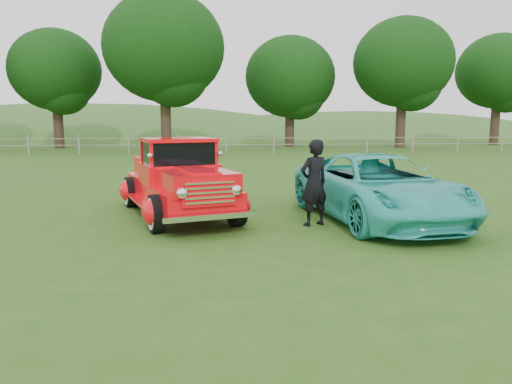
{
  "coord_description": "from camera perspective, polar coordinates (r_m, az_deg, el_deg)",
  "views": [
    {
      "loc": [
        -0.53,
        -9.32,
        2.23
      ],
      "look_at": [
        0.27,
        1.2,
        0.65
      ],
      "focal_mm": 35.0,
      "sensor_mm": 36.0,
      "label": 1
    }
  ],
  "objects": [
    {
      "name": "ground",
      "position": [
        9.6,
        -1.09,
        -4.94
      ],
      "size": [
        140.0,
        140.0,
        0.0
      ],
      "primitive_type": "plane",
      "color": "#2A5216",
      "rests_on": "ground"
    },
    {
      "name": "red_pickup",
      "position": [
        11.46,
        -8.86,
        1.22
      ],
      "size": [
        3.33,
        5.28,
        1.78
      ],
      "rotation": [
        0.0,
        0.0,
        0.32
      ],
      "color": "black",
      "rests_on": "ground"
    },
    {
      "name": "tree_mid_west",
      "position": [
        39.18,
        -21.96,
        12.78
      ],
      "size": [
        6.4,
        6.4,
        8.46
      ],
      "color": "#322319",
      "rests_on": "ground"
    },
    {
      "name": "tree_far_east",
      "position": [
        45.46,
        25.98,
        12.26
      ],
      "size": [
        6.6,
        6.6,
        8.86
      ],
      "color": "#322319",
      "rests_on": "ground"
    },
    {
      "name": "tree_near_west",
      "position": [
        34.79,
        -10.48,
        15.93
      ],
      "size": [
        8.0,
        8.0,
        10.42
      ],
      "color": "#322319",
      "rests_on": "ground"
    },
    {
      "name": "fence_line",
      "position": [
        31.36,
        -3.43,
        5.53
      ],
      "size": [
        48.0,
        0.12,
        1.2
      ],
      "color": "gray",
      "rests_on": "ground"
    },
    {
      "name": "teal_sedan",
      "position": [
        11.12,
        13.78,
        0.45
      ],
      "size": [
        3.14,
        5.48,
        1.44
      ],
      "primitive_type": "imported",
      "rotation": [
        0.0,
        0.0,
        0.15
      ],
      "color": "#2FBFB0",
      "rests_on": "ground"
    },
    {
      "name": "man",
      "position": [
        10.36,
        6.65,
        1.05
      ],
      "size": [
        0.77,
        0.67,
        1.79
      ],
      "primitive_type": "imported",
      "rotation": [
        0.0,
        0.0,
        3.59
      ],
      "color": "black",
      "rests_on": "ground"
    },
    {
      "name": "distant_hills",
      "position": [
        69.21,
        -7.32,
        2.84
      ],
      "size": [
        116.0,
        60.0,
        18.0
      ],
      "color": "#325E22",
      "rests_on": "ground"
    },
    {
      "name": "tree_near_east",
      "position": [
        38.83,
        3.92,
        12.96
      ],
      "size": [
        6.8,
        6.8,
        8.33
      ],
      "color": "#322319",
      "rests_on": "ground"
    },
    {
      "name": "tree_mid_east",
      "position": [
        38.96,
        16.46,
        13.99
      ],
      "size": [
        7.2,
        7.2,
        9.44
      ],
      "color": "#322319",
      "rests_on": "ground"
    }
  ]
}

